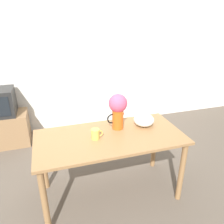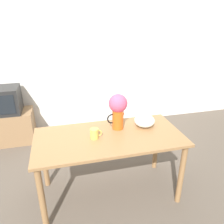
% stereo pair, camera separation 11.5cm
% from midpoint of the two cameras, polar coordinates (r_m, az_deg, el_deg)
% --- Properties ---
extents(ground_plane, '(12.00, 12.00, 0.00)m').
position_cam_midpoint_polar(ground_plane, '(2.81, -3.09, -19.85)').
color(ground_plane, brown).
extents(wall_back, '(8.00, 0.05, 2.60)m').
position_cam_midpoint_polar(wall_back, '(3.89, -8.93, 13.98)').
color(wall_back, silver).
rests_on(wall_back, ground_plane).
extents(table, '(1.56, 0.76, 0.78)m').
position_cam_midpoint_polar(table, '(2.38, 0.67, -8.46)').
color(table, olive).
rests_on(table, ground_plane).
extents(flower_vase, '(0.23, 0.20, 0.40)m').
position_cam_midpoint_polar(flower_vase, '(2.37, 2.95, 1.05)').
color(flower_vase, '#E05619').
rests_on(flower_vase, table).
extents(coffee_mug, '(0.13, 0.09, 0.11)m').
position_cam_midpoint_polar(coffee_mug, '(2.26, -3.15, -5.67)').
color(coffee_mug, gold).
rests_on(coffee_mug, table).
extents(white_bowl, '(0.23, 0.23, 0.14)m').
position_cam_midpoint_polar(white_bowl, '(2.53, 9.79, -2.26)').
color(white_bowl, white).
rests_on(white_bowl, table).
extents(tv_stand, '(0.72, 0.46, 0.53)m').
position_cam_midpoint_polar(tv_stand, '(3.96, -24.11, -3.56)').
color(tv_stand, '#8E6B47').
rests_on(tv_stand, ground_plane).
extents(tv_set, '(0.43, 0.45, 0.41)m').
position_cam_midpoint_polar(tv_set, '(3.78, -25.28, 2.78)').
color(tv_set, black).
rests_on(tv_set, tv_stand).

